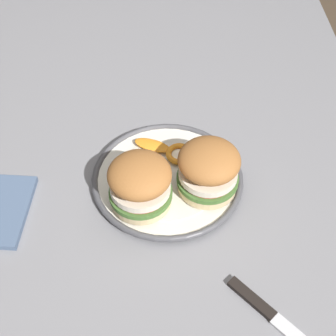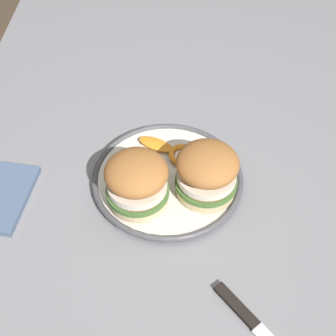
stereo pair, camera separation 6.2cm
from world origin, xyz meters
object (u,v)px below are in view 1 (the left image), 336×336
at_px(dinner_plate, 168,178).
at_px(table_knife, 276,319).
at_px(dining_table, 166,181).
at_px(sandwich_half_right, 140,183).
at_px(sandwich_half_left, 208,169).

bearing_deg(dinner_plate, table_knife, -151.47).
bearing_deg(dinner_plate, dining_table, 0.83).
xyz_separation_m(dining_table, dinner_plate, (-0.08, -0.00, 0.10)).
bearing_deg(dining_table, sandwich_half_right, 159.55).
bearing_deg(sandwich_half_right, table_knife, -137.88).
bearing_deg(dining_table, sandwich_half_left, -145.80).
xyz_separation_m(dining_table, table_knife, (-0.37, -0.16, 0.10)).
xyz_separation_m(sandwich_half_left, table_knife, (-0.26, -0.09, -0.07)).
relative_size(dinner_plate, sandwich_half_right, 1.92).
distance_m(sandwich_half_right, table_knife, 0.32).
distance_m(dining_table, sandwich_half_left, 0.21).
bearing_deg(sandwich_half_right, dining_table, -20.45).
relative_size(dinner_plate, table_knife, 1.66).
relative_size(dining_table, table_knife, 8.02).
bearing_deg(dining_table, dinner_plate, -179.17).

